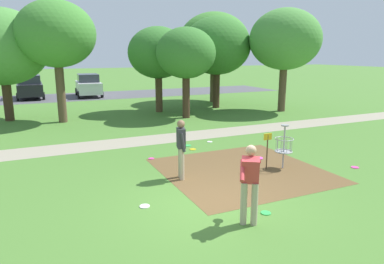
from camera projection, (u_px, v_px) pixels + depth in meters
name	position (u px, v px, depth m)	size (l,w,h in m)	color
ground_plane	(212.00, 204.00, 8.39)	(160.00, 160.00, 0.00)	#47752D
dirt_tee_pad	(242.00, 170.00, 10.79)	(4.69, 4.63, 0.01)	brown
disc_golf_basket	(282.00, 145.00, 10.83)	(0.98, 0.58, 1.39)	#9E9EA3
player_foreground_watching	(181.00, 146.00, 9.90)	(0.44, 0.49, 1.71)	tan
player_throwing	(250.00, 180.00, 7.21)	(0.97, 0.79, 1.71)	tan
frisbee_near_basket	(266.00, 213.00, 7.91)	(0.23, 0.23, 0.02)	green
frisbee_by_tee	(210.00, 142.00, 14.23)	(0.23, 0.23, 0.02)	white
frisbee_mid_grass	(193.00, 149.00, 13.13)	(0.24, 0.24, 0.02)	gold
frisbee_far_left	(145.00, 206.00, 8.25)	(0.24, 0.24, 0.02)	white
frisbee_far_right	(355.00, 167.00, 11.06)	(0.24, 0.24, 0.02)	#E53D99
frisbee_scattered_a	(151.00, 159.00, 11.98)	(0.20, 0.20, 0.02)	#E53D99
tree_near_left	(214.00, 44.00, 25.09)	(5.10, 5.10, 6.37)	brown
tree_near_right	(158.00, 53.00, 20.84)	(3.58, 3.58, 5.07)	#4C3823
tree_mid_left	(285.00, 40.00, 20.92)	(4.25, 4.25, 6.13)	brown
tree_mid_center	(2.00, 47.00, 17.96)	(4.59, 4.59, 5.79)	#422D1E
tree_mid_right	(56.00, 35.00, 17.41)	(3.88, 3.88, 6.10)	brown
tree_far_left	(217.00, 46.00, 22.38)	(4.31, 4.31, 5.82)	#422D1E
tree_far_center	(186.00, 54.00, 18.86)	(3.22, 3.22, 4.90)	#422D1E
parking_lot_strip	(80.00, 96.00, 29.16)	(36.00, 6.00, 0.01)	#4C4C51
parked_car_leftmost	(30.00, 87.00, 27.78)	(1.99, 4.20, 1.84)	black
parked_car_center_left	(88.00, 85.00, 29.10)	(2.15, 4.29, 1.84)	silver
gravel_path	(135.00, 141.00, 14.32)	(40.00, 1.61, 0.00)	gray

